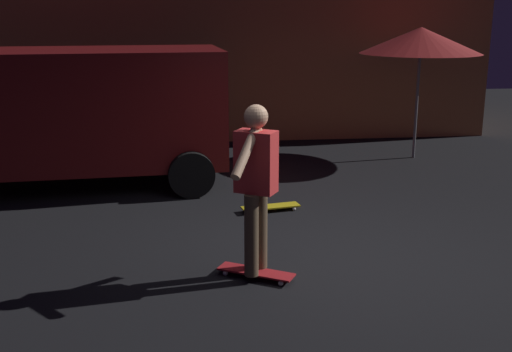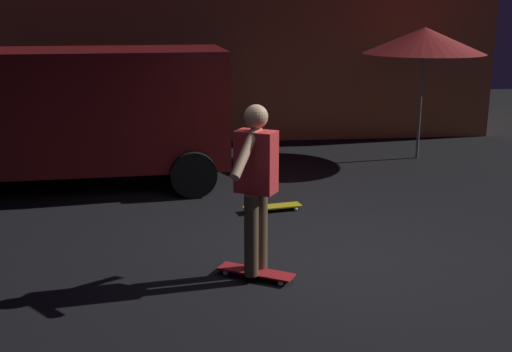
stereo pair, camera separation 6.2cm
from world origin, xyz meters
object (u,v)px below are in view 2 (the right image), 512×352
Objects in this scene: skateboard_ridden at (256,272)px; skater at (256,177)px; skateboard_spare at (272,207)px; patio_umbrella at (424,41)px; parked_van at (69,109)px.

skater is at bearing 90.00° from skateboard_ridden.
skateboard_ridden and skateboard_spare have the same top height.
patio_umbrella is 2.86× the size of skateboard_spare.
parked_van is at bearing -168.55° from patio_umbrella.
parked_van is 4.61m from skateboard_ridden.
patio_umbrella reaches higher than skater.
skater is at bearing -57.18° from parked_van.
parked_van reaches higher than skateboard_spare.
parked_van reaches higher than skater.
skateboard_spare is at bearing -136.58° from patio_umbrella.
patio_umbrella is 6.09m from skater.
parked_van is 5.88× the size of skateboard_spare.
patio_umbrella is 2.97× the size of skateboard_ridden.
patio_umbrella reaches higher than skateboard_spare.
parked_van is 6.02m from patio_umbrella.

